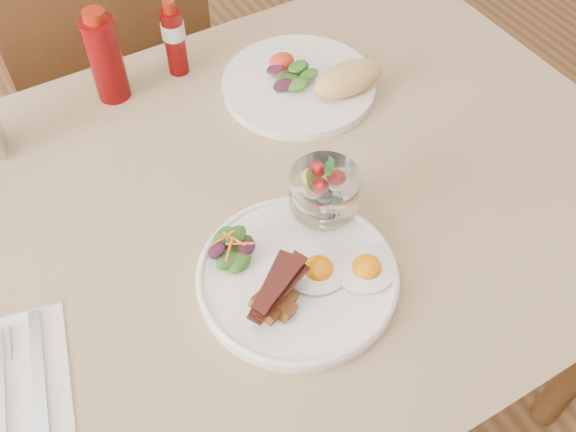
# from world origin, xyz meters

# --- Properties ---
(table) EXTENTS (1.33, 0.88, 0.75)m
(table) POSITION_xyz_m (0.00, 0.00, 0.66)
(table) COLOR brown
(table) RESTS_ON ground
(chair_far) EXTENTS (0.42, 0.42, 0.93)m
(chair_far) POSITION_xyz_m (0.00, 0.66, 0.52)
(chair_far) COLOR brown
(chair_far) RESTS_ON ground
(main_plate) EXTENTS (0.28, 0.28, 0.02)m
(main_plate) POSITION_xyz_m (0.02, -0.15, 0.76)
(main_plate) COLOR white
(main_plate) RESTS_ON table
(fried_eggs) EXTENTS (0.16, 0.12, 0.02)m
(fried_eggs) POSITION_xyz_m (0.07, -0.18, 0.77)
(fried_eggs) COLOR white
(fried_eggs) RESTS_ON main_plate
(bacon_potato_pile) EXTENTS (0.11, 0.08, 0.05)m
(bacon_potato_pile) POSITION_xyz_m (-0.03, -0.18, 0.79)
(bacon_potato_pile) COLOR brown
(bacon_potato_pile) RESTS_ON main_plate
(side_salad) EXTENTS (0.08, 0.07, 0.04)m
(side_salad) POSITION_xyz_m (-0.05, -0.08, 0.78)
(side_salad) COLOR #1C4512
(side_salad) RESTS_ON main_plate
(fruit_cup) EXTENTS (0.10, 0.10, 0.10)m
(fruit_cup) POSITION_xyz_m (0.10, -0.09, 0.82)
(fruit_cup) COLOR white
(fruit_cup) RESTS_ON main_plate
(second_plate) EXTENTS (0.27, 0.27, 0.07)m
(second_plate) POSITION_xyz_m (0.24, 0.18, 0.77)
(second_plate) COLOR white
(second_plate) RESTS_ON table
(ketchup_bottle) EXTENTS (0.06, 0.06, 0.17)m
(ketchup_bottle) POSITION_xyz_m (-0.06, 0.35, 0.83)
(ketchup_bottle) COLOR #5E0507
(ketchup_bottle) RESTS_ON table
(hot_sauce_bottle) EXTENTS (0.05, 0.05, 0.15)m
(hot_sauce_bottle) POSITION_xyz_m (0.06, 0.35, 0.82)
(hot_sauce_bottle) COLOR #5E0507
(hot_sauce_bottle) RESTS_ON table
(napkin_cutlery) EXTENTS (0.17, 0.24, 0.01)m
(napkin_cutlery) POSITION_xyz_m (-0.36, -0.12, 0.75)
(napkin_cutlery) COLOR white
(napkin_cutlery) RESTS_ON table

